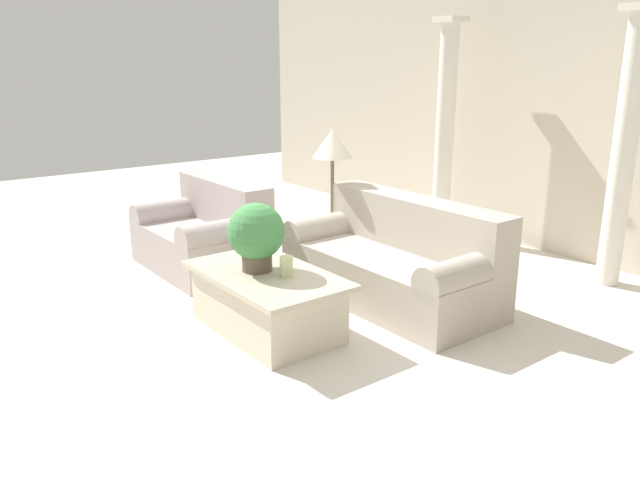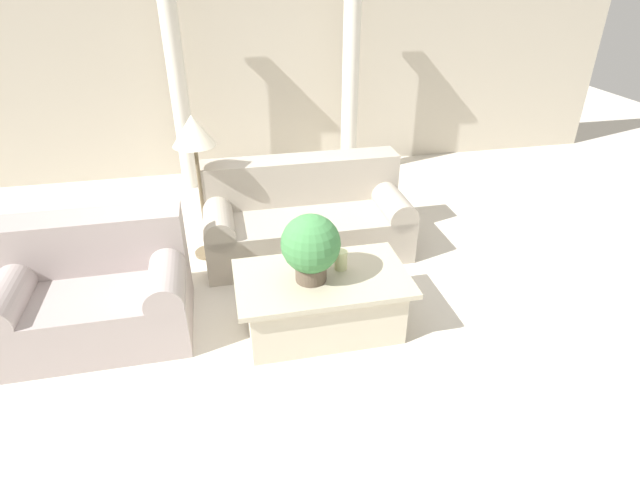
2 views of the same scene
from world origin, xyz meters
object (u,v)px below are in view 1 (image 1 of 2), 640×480
at_px(coffee_table, 267,301).
at_px(floor_lamp, 332,152).
at_px(loveseat, 205,233).
at_px(sofa_long, 395,261).
at_px(potted_plant, 256,234).

distance_m(coffee_table, floor_lamp, 1.85).
bearing_deg(floor_lamp, loveseat, -130.52).
xyz_separation_m(coffee_table, floor_lamp, (-0.87, 1.34, 0.94)).
height_order(sofa_long, loveseat, same).
bearing_deg(sofa_long, floor_lamp, 175.62).
height_order(coffee_table, potted_plant, potted_plant).
relative_size(loveseat, coffee_table, 1.04).
xyz_separation_m(coffee_table, potted_plant, (-0.09, -0.02, 0.53)).
bearing_deg(coffee_table, sofa_long, 85.22).
bearing_deg(floor_lamp, coffee_table, -56.94).
bearing_deg(sofa_long, potted_plant, -98.82).
bearing_deg(floor_lamp, sofa_long, -4.38).
relative_size(potted_plant, floor_lamp, 0.38).
relative_size(coffee_table, potted_plant, 2.50).
relative_size(sofa_long, floor_lamp, 1.40).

